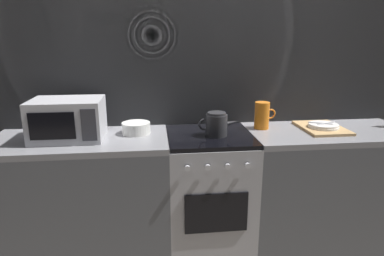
{
  "coord_description": "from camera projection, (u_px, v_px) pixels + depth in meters",
  "views": [
    {
      "loc": [
        -0.38,
        -2.24,
        1.58
      ],
      "look_at": [
        -0.13,
        0.0,
        0.95
      ],
      "focal_mm": 31.34,
      "sensor_mm": 36.0,
      "label": 1
    }
  ],
  "objects": [
    {
      "name": "ground_plane",
      "position": [
        208.0,
        245.0,
        2.61
      ],
      "size": [
        8.0,
        8.0,
        0.0
      ],
      "primitive_type": "plane",
      "color": "#6B6054"
    },
    {
      "name": "back_wall",
      "position": [
        203.0,
        85.0,
        2.6
      ],
      "size": [
        3.6,
        0.05,
        2.4
      ],
      "color": "gray",
      "rests_on": "ground_plane"
    },
    {
      "name": "counter_left",
      "position": [
        84.0,
        199.0,
        2.39
      ],
      "size": [
        1.2,
        0.6,
        0.9
      ],
      "color": "#515459",
      "rests_on": "ground_plane"
    },
    {
      "name": "stove_unit",
      "position": [
        209.0,
        192.0,
        2.49
      ],
      "size": [
        0.6,
        0.63,
        0.9
      ],
      "color": "#9E9EA3",
      "rests_on": "ground_plane"
    },
    {
      "name": "counter_right",
      "position": [
        324.0,
        186.0,
        2.59
      ],
      "size": [
        1.2,
        0.6,
        0.9
      ],
      "color": "#515459",
      "rests_on": "ground_plane"
    },
    {
      "name": "microwave",
      "position": [
        68.0,
        119.0,
        2.23
      ],
      "size": [
        0.46,
        0.35,
        0.27
      ],
      "color": "#B2B2B7",
      "rests_on": "counter_left"
    },
    {
      "name": "kettle",
      "position": [
        217.0,
        124.0,
        2.32
      ],
      "size": [
        0.28,
        0.15,
        0.17
      ],
      "color": "#262628",
      "rests_on": "stove_unit"
    },
    {
      "name": "mixing_bowl",
      "position": [
        136.0,
        128.0,
        2.38
      ],
      "size": [
        0.2,
        0.2,
        0.08
      ],
      "primitive_type": "cylinder",
      "color": "silver",
      "rests_on": "counter_left"
    },
    {
      "name": "pitcher",
      "position": [
        262.0,
        115.0,
        2.49
      ],
      "size": [
        0.16,
        0.11,
        0.2
      ],
      "color": "orange",
      "rests_on": "counter_right"
    },
    {
      "name": "dish_pile",
      "position": [
        322.0,
        127.0,
        2.48
      ],
      "size": [
        0.3,
        0.4,
        0.06
      ],
      "color": "tan",
      "rests_on": "counter_right"
    }
  ]
}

